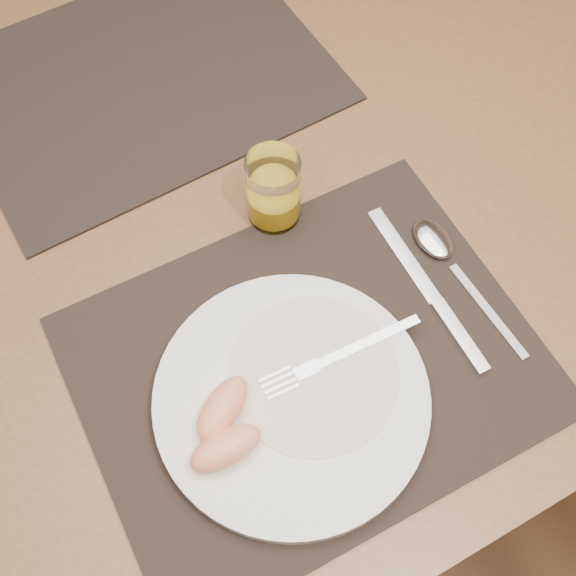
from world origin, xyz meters
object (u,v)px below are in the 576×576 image
Objects in this scene: placemat_near at (308,364)px; placemat_far at (143,78)px; table at (234,239)px; knife at (436,301)px; fork at (328,360)px; plate at (291,399)px; spoon at (441,249)px; juice_glass at (274,192)px.

placemat_near and placemat_far have the same top height.
table is 0.28m from knife.
table is at bearing 88.96° from fork.
placemat_far is (0.01, 0.44, 0.00)m from placemat_near.
placemat_near is 1.67× the size of plate.
plate is 0.24m from spoon.
fork reaches higher than placemat_near.
table is at bearing 77.83° from plate.
placemat_far is 0.45m from fork.
knife reaches higher than placemat_near.
fork reaches higher than table.
juice_glass is (-0.10, 0.18, 0.04)m from knife.
fork is at bearing -161.56° from spoon.
juice_glass is (0.05, -0.26, 0.04)m from placemat_far.
fork is at bearing -101.97° from juice_glass.
juice_glass is (0.04, -0.04, 0.13)m from table.
spoon is (0.23, 0.07, -0.00)m from plate.
juice_glass reaches higher than plate.
knife reaches higher than placemat_far.
table is 8.00× the size of fork.
placemat_near is at bearing -94.96° from table.
juice_glass is at bearing 72.71° from placemat_near.
placemat_near is 2.57× the size of fork.
table is 15.56× the size of juice_glass.
fork is (0.01, -0.01, 0.02)m from placemat_near.
placemat_far is 0.47m from plate.
plate is at bearing -113.57° from juice_glass.
fork reaches higher than plate.
fork is 0.19m from spoon.
spoon is (0.18, 0.06, -0.01)m from fork.
plate is at bearing -102.17° from table.
table is at bearing 120.80° from knife.
placemat_far is 0.27m from juice_glass.
fork is 0.79× the size of knife.
placemat_near is 2.35× the size of spoon.
fork is (0.01, -0.45, 0.02)m from placemat_far.
table is 5.19× the size of plate.
placemat_near is at bearing -166.53° from spoon.
plate is at bearing -141.18° from placemat_near.
spoon is (0.19, 0.05, 0.01)m from placemat_near.
plate reaches higher than knife.
placemat_far is at bearing 89.31° from placemat_near.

